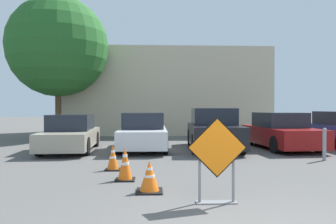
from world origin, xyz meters
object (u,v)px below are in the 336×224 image
Objects in this scene: traffic_cone_second at (125,164)px; parked_car_nearest at (71,134)px; traffic_cone_third at (113,158)px; parked_car_third at (214,130)px; traffic_cone_nearest at (149,177)px; parked_car_fourth at (280,132)px; road_closed_sign at (217,156)px; parked_car_second at (143,133)px; bollard_nearest at (324,143)px.

parked_car_nearest reaches higher than traffic_cone_second.
traffic_cone_third is 4.51m from parked_car_nearest.
traffic_cone_nearest is at bearing 72.16° from parked_car_third.
parked_car_fourth is at bearing 179.65° from parked_car_nearest.
road_closed_sign is 8.47m from parked_car_fourth.
parked_car_nearest is (-2.50, 5.21, 0.26)m from traffic_cone_second.
road_closed_sign reaches higher than parked_car_nearest.
parked_car_nearest is 2.76m from parked_car_second.
road_closed_sign is at bearing 118.03° from parked_car_nearest.
bollard_nearest is (4.22, 4.38, -0.29)m from road_closed_sign.
traffic_cone_second is at bearing 117.92° from traffic_cone_nearest.
parked_car_nearest reaches higher than traffic_cone_third.
parked_car_fourth reaches higher than traffic_cone_third.
parked_car_third reaches higher than bollard_nearest.
road_closed_sign is 2.60m from traffic_cone_second.
traffic_cone_nearest is 2.48m from traffic_cone_third.
traffic_cone_second is 8.01m from parked_car_fourth.
traffic_cone_second is 0.75× the size of bollard_nearest.
parked_car_third is at bearing 60.53° from traffic_cone_second.
parked_car_second is (0.25, 5.38, 0.30)m from traffic_cone_second.
parked_car_third reaches higher than road_closed_sign.
parked_car_third is 4.09m from bollard_nearest.
parked_car_second reaches higher than traffic_cone_second.
traffic_cone_nearest is (-1.16, 0.84, -0.52)m from road_closed_sign.
traffic_cone_third is 0.66× the size of bollard_nearest.
traffic_cone_third is at bearing -168.80° from bollard_nearest.
parked_car_fourth is (5.77, 5.55, 0.30)m from traffic_cone_second.
parked_car_fourth is 4.38× the size of bollard_nearest.
traffic_cone_nearest is 0.14× the size of parked_car_fourth.
parked_car_fourth is (5.21, 6.61, 0.37)m from traffic_cone_nearest.
bollard_nearest is at bearing 22.68° from traffic_cone_second.
parked_car_second is (2.76, 0.16, 0.04)m from parked_car_nearest.
road_closed_sign is 0.34× the size of parked_car_third.
parked_car_nearest is 0.96× the size of parked_car_fourth.
parked_car_third reaches higher than parked_car_fourth.
road_closed_sign is 8.27m from parked_car_nearest.
traffic_cone_third is at bearing 113.35° from traffic_cone_nearest.
traffic_cone_nearest is 0.92× the size of traffic_cone_third.
parked_car_third is (5.52, 0.12, 0.11)m from parked_car_nearest.
parked_car_second reaches higher than bollard_nearest.
traffic_cone_nearest is 0.81× the size of traffic_cone_second.
traffic_cone_third is 0.16× the size of parked_car_nearest.
parked_car_third is at bearing 0.90° from parked_car_fourth.
parked_car_second reaches higher than traffic_cone_third.
parked_car_second is 0.92× the size of parked_car_third.
parked_car_fourth is (5.51, 0.17, -0.00)m from parked_car_second.
bollard_nearest is at bearing 159.40° from parked_car_nearest.
traffic_cone_nearest is 6.45m from parked_car_second.
parked_car_nearest is at bearing 120.71° from road_closed_sign.
parked_car_nearest is 4.21× the size of bollard_nearest.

